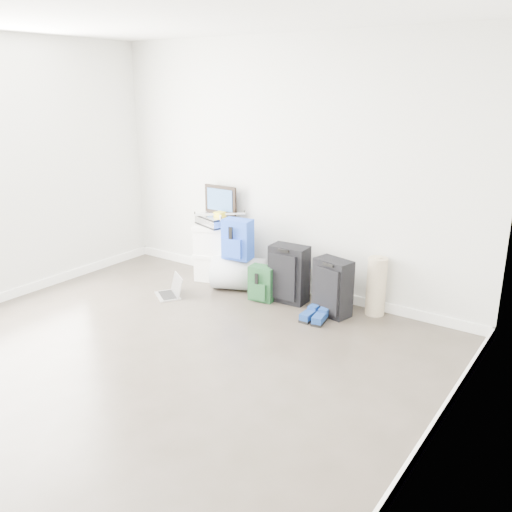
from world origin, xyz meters
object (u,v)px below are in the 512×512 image
Objects in this scene: briefcase at (215,220)px; laptop at (171,291)px; duffel_bag at (239,273)px; carry_on at (332,288)px; boxes_stack at (216,252)px; large_suitcase at (289,274)px.

briefcase reaches higher than laptop.
duffel_bag is 1.04× the size of carry_on.
boxes_stack is 1.67× the size of laptop.
briefcase is at bearing 140.00° from duffel_bag.
boxes_stack reaches higher than large_suitcase.
briefcase is at bearing -172.98° from carry_on.
briefcase is at bearing 0.00° from boxes_stack.
large_suitcase is 1.06× the size of carry_on.
large_suitcase is 1.30m from laptop.
laptop is at bearing -152.97° from duffel_bag.
boxes_stack is 1.57× the size of briefcase.
briefcase reaches higher than large_suitcase.
briefcase is (0.00, 0.00, 0.38)m from boxes_stack.
carry_on is (0.54, -0.05, -0.02)m from large_suitcase.
briefcase is 1.67m from carry_on.
briefcase is 0.69× the size of duffel_bag.
briefcase is 1.06× the size of laptop.
briefcase reaches higher than boxes_stack.
large_suitcase is (1.07, -0.11, -0.02)m from boxes_stack.
boxes_stack is 0.47m from duffel_bag.
carry_on reaches higher than duffel_bag.
boxes_stack reaches higher than carry_on.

